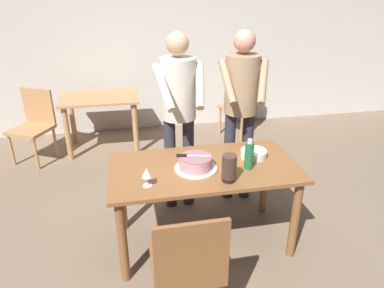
{
  "coord_description": "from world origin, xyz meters",
  "views": [
    {
      "loc": [
        -0.58,
        -2.42,
        2.09
      ],
      "look_at": [
        -0.08,
        0.12,
        0.9
      ],
      "focal_mm": 32.86,
      "sensor_mm": 36.0,
      "label": 1
    }
  ],
  "objects": [
    {
      "name": "ground_plane",
      "position": [
        0.0,
        0.0,
        0.0
      ],
      "size": [
        14.0,
        14.0,
        0.0
      ],
      "primitive_type": "plane",
      "color": "#7A6651"
    },
    {
      "name": "back_wall",
      "position": [
        0.0,
        2.86,
        1.35
      ],
      "size": [
        10.0,
        0.12,
        2.7
      ],
      "primitive_type": "cube",
      "color": "beige",
      "rests_on": "ground_plane"
    },
    {
      "name": "main_dining_table",
      "position": [
        0.0,
        0.0,
        0.63
      ],
      "size": [
        1.51,
        0.78,
        0.75
      ],
      "color": "brown",
      "rests_on": "ground_plane"
    },
    {
      "name": "cake_on_platter",
      "position": [
        -0.08,
        -0.03,
        0.8
      ],
      "size": [
        0.34,
        0.34,
        0.11
      ],
      "color": "silver",
      "rests_on": "main_dining_table"
    },
    {
      "name": "cake_knife",
      "position": [
        -0.14,
        -0.02,
        0.87
      ],
      "size": [
        0.27,
        0.08,
        0.02
      ],
      "color": "silver",
      "rests_on": "cake_on_platter"
    },
    {
      "name": "plate_stack",
      "position": [
        0.45,
        0.08,
        0.78
      ],
      "size": [
        0.22,
        0.22,
        0.06
      ],
      "color": "white",
      "rests_on": "main_dining_table"
    },
    {
      "name": "wine_glass_near",
      "position": [
        -0.47,
        -0.21,
        0.85
      ],
      "size": [
        0.08,
        0.08,
        0.14
      ],
      "color": "silver",
      "rests_on": "main_dining_table"
    },
    {
      "name": "water_bottle",
      "position": [
        0.34,
        -0.1,
        0.86
      ],
      "size": [
        0.07,
        0.07,
        0.25
      ],
      "color": "#1E6B38",
      "rests_on": "main_dining_table"
    },
    {
      "name": "hurricane_lamp",
      "position": [
        0.13,
        -0.26,
        0.86
      ],
      "size": [
        0.11,
        0.11,
        0.21
      ],
      "color": "black",
      "rests_on": "main_dining_table"
    },
    {
      "name": "person_cutting_cake",
      "position": [
        -0.1,
        0.6,
        1.08
      ],
      "size": [
        0.47,
        0.55,
        1.72
      ],
      "color": "#2D2D38",
      "rests_on": "ground_plane"
    },
    {
      "name": "person_standing_beside",
      "position": [
        0.5,
        0.63,
        1.08
      ],
      "size": [
        0.46,
        0.57,
        1.72
      ],
      "color": "#2D2D38",
      "rests_on": "ground_plane"
    },
    {
      "name": "chair_near_side",
      "position": [
        -0.28,
        -0.77,
        0.49
      ],
      "size": [
        0.44,
        0.44,
        0.9
      ],
      "color": "brown",
      "rests_on": "ground_plane"
    },
    {
      "name": "background_table",
      "position": [
        -0.9,
        2.16,
        0.58
      ],
      "size": [
        1.0,
        0.7,
        0.74
      ],
      "color": "tan",
      "rests_on": "ground_plane"
    },
    {
      "name": "background_chair_0",
      "position": [
        -1.72,
        1.99,
        0.49
      ],
      "size": [
        0.6,
        0.6,
        0.9
      ],
      "color": "tan",
      "rests_on": "ground_plane"
    },
    {
      "name": "background_chair_1",
      "position": [
        1.11,
        2.38,
        0.49
      ],
      "size": [
        0.62,
        0.62,
        0.9
      ],
      "color": "tan",
      "rests_on": "ground_plane"
    }
  ]
}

